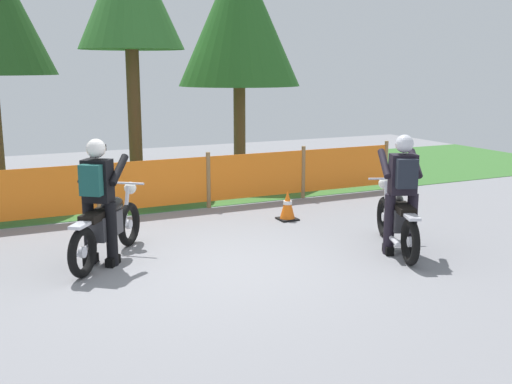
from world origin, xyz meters
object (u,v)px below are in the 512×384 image
Objects in this scene: traffic_cone at (288,205)px; motorcycle_trailing at (396,218)px; rider_lead at (98,195)px; motorcycle_lead at (107,226)px; rider_trailing at (402,188)px.

motorcycle_trailing is at bearing -74.73° from traffic_cone.
rider_lead is 3.63m from traffic_cone.
motorcycle_lead reaches higher than motorcycle_trailing.
rider_trailing reaches higher than motorcycle_trailing.
traffic_cone is (3.26, 0.91, -0.21)m from motorcycle_lead.
traffic_cone is (-0.52, 2.39, -0.69)m from rider_trailing.
rider_lead is at bearing -162.29° from traffic_cone.
rider_lead is (-0.13, -0.18, 0.48)m from motorcycle_lead.
motorcycle_trailing is at bearing 0.51° from rider_trailing.
motorcycle_trailing is 3.57× the size of traffic_cone.
motorcycle_lead is at bearing -164.49° from traffic_cone.
motorcycle_lead is 1.01× the size of rider_trailing.
motorcycle_trailing is 0.54m from rider_trailing.
motorcycle_lead is 0.53m from rider_lead.
rider_trailing is at bearing -74.14° from motorcycle_lead.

